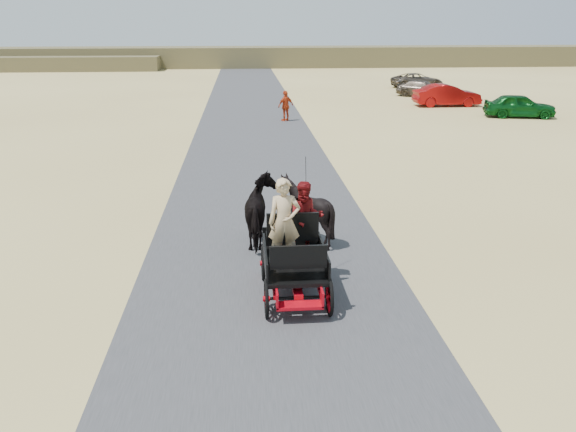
{
  "coord_description": "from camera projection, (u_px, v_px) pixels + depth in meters",
  "views": [
    {
      "loc": [
        -0.53,
        -10.17,
        5.49
      ],
      "look_at": [
        0.46,
        2.06,
        1.2
      ],
      "focal_mm": 35.0,
      "sensor_mm": 36.0,
      "label": 1
    }
  ],
  "objects": [
    {
      "name": "horse_right",
      "position": [
        305.0,
        210.0,
        14.47
      ],
      "size": [
        1.37,
        1.54,
        1.7
      ],
      "primitive_type": "imported",
      "rotation": [
        0.0,
        0.0,
        3.14
      ],
      "color": "black",
      "rests_on": "ground"
    },
    {
      "name": "carriage",
      "position": [
        294.0,
        279.0,
        11.77
      ],
      "size": [
        1.3,
        2.4,
        0.72
      ],
      "primitive_type": null,
      "color": "black",
      "rests_on": "ground"
    },
    {
      "name": "passenger_woman",
      "position": [
        306.0,
        217.0,
        11.98
      ],
      "size": [
        0.77,
        0.6,
        1.58
      ],
      "primitive_type": "imported",
      "color": "#660C0F",
      "rests_on": "carriage"
    },
    {
      "name": "car_b",
      "position": [
        447.0,
        95.0,
        37.71
      ],
      "size": [
        4.4,
        1.56,
        1.45
      ],
      "primitive_type": "imported",
      "rotation": [
        0.0,
        0.0,
        1.58
      ],
      "color": "maroon",
      "rests_on": "ground"
    },
    {
      "name": "car_c",
      "position": [
        423.0,
        89.0,
        42.43
      ],
      "size": [
        4.25,
        3.56,
        1.16
      ],
      "primitive_type": "imported",
      "rotation": [
        0.0,
        0.0,
        0.99
      ],
      "color": "brown",
      "rests_on": "ground"
    },
    {
      "name": "ground",
      "position": [
        274.0,
        305.0,
        11.42
      ],
      "size": [
        140.0,
        140.0,
        0.0
      ],
      "primitive_type": "plane",
      "color": "tan"
    },
    {
      "name": "driver_man",
      "position": [
        284.0,
        222.0,
        11.38
      ],
      "size": [
        0.66,
        0.43,
        1.8
      ],
      "primitive_type": "imported",
      "color": "tan",
      "rests_on": "carriage"
    },
    {
      "name": "pedestrian",
      "position": [
        286.0,
        106.0,
        32.05
      ],
      "size": [
        1.08,
        0.88,
        1.73
      ],
      "primitive_type": "imported",
      "rotation": [
        0.0,
        0.0,
        3.69
      ],
      "color": "#BD3715",
      "rests_on": "ground"
    },
    {
      "name": "road",
      "position": [
        274.0,
        305.0,
        11.42
      ],
      "size": [
        6.0,
        140.0,
        0.01
      ],
      "primitive_type": "cube",
      "color": "#38383A",
      "rests_on": "ground"
    },
    {
      "name": "car_a",
      "position": [
        520.0,
        106.0,
        33.35
      ],
      "size": [
        4.29,
        2.44,
        1.38
      ],
      "primitive_type": "imported",
      "rotation": [
        0.0,
        0.0,
        1.36
      ],
      "color": "#0C4C19",
      "rests_on": "ground"
    },
    {
      "name": "horse_left",
      "position": [
        262.0,
        212.0,
        14.39
      ],
      "size": [
        0.91,
        2.01,
        1.7
      ],
      "primitive_type": "imported",
      "rotation": [
        0.0,
        0.0,
        3.14
      ],
      "color": "black",
      "rests_on": "ground"
    },
    {
      "name": "car_d",
      "position": [
        417.0,
        80.0,
        48.13
      ],
      "size": [
        4.64,
        2.65,
        1.22
      ],
      "primitive_type": "imported",
      "rotation": [
        0.0,
        0.0,
        1.72
      ],
      "color": "brown",
      "rests_on": "ground"
    },
    {
      "name": "ridge_far",
      "position": [
        245.0,
        57.0,
        69.37
      ],
      "size": [
        140.0,
        6.0,
        2.4
      ],
      "primitive_type": "cube",
      "color": "brown",
      "rests_on": "ground"
    }
  ]
}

